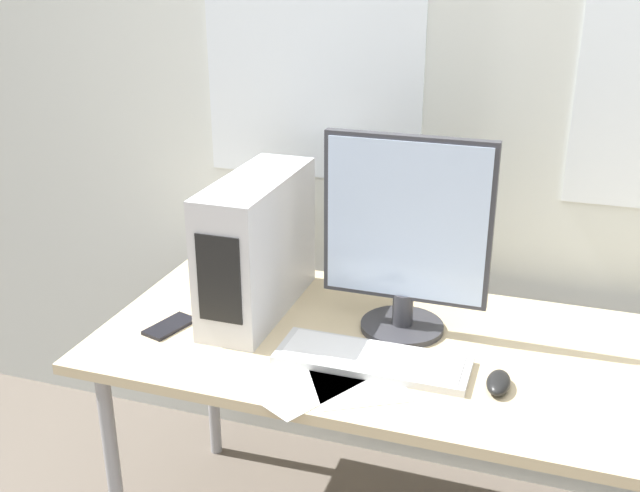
% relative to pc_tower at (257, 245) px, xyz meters
% --- Properties ---
extents(wall_back, '(8.00, 0.07, 2.70)m').
position_rel_pc_tower_xyz_m(wall_back, '(0.57, 0.43, 0.44)').
color(wall_back, silver).
rests_on(wall_back, ground_plane).
extents(desk, '(1.87, 0.75, 0.72)m').
position_rel_pc_tower_xyz_m(desk, '(0.57, -0.07, -0.24)').
color(desk, '#D1BA8E').
rests_on(desk, ground_plane).
extents(pc_tower, '(0.17, 0.49, 0.39)m').
position_rel_pc_tower_xyz_m(pc_tower, '(0.00, 0.00, 0.00)').
color(pc_tower, silver).
rests_on(pc_tower, desk).
extents(monitor_main, '(0.43, 0.22, 0.53)m').
position_rel_pc_tower_xyz_m(monitor_main, '(0.41, 0.01, 0.08)').
color(monitor_main, '#333338').
rests_on(monitor_main, desk).
extents(keyboard, '(0.48, 0.17, 0.02)m').
position_rel_pc_tower_xyz_m(keyboard, '(0.38, -0.19, -0.18)').
color(keyboard, silver).
rests_on(keyboard, desk).
extents(mouse, '(0.05, 0.11, 0.03)m').
position_rel_pc_tower_xyz_m(mouse, '(0.69, -0.21, -0.18)').
color(mouse, black).
rests_on(mouse, desk).
extents(cell_phone, '(0.11, 0.16, 0.01)m').
position_rel_pc_tower_xyz_m(cell_phone, '(-0.18, -0.19, -0.19)').
color(cell_phone, black).
rests_on(cell_phone, desk).
extents(paper_sheet_left, '(0.33, 0.36, 0.00)m').
position_rel_pc_tower_xyz_m(paper_sheet_left, '(0.35, -0.25, -0.19)').
color(paper_sheet_left, white).
rests_on(paper_sheet_left, desk).
extents(paper_sheet_front, '(0.33, 0.36, 0.00)m').
position_rel_pc_tower_xyz_m(paper_sheet_front, '(0.25, -0.31, -0.19)').
color(paper_sheet_front, white).
rests_on(paper_sheet_front, desk).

